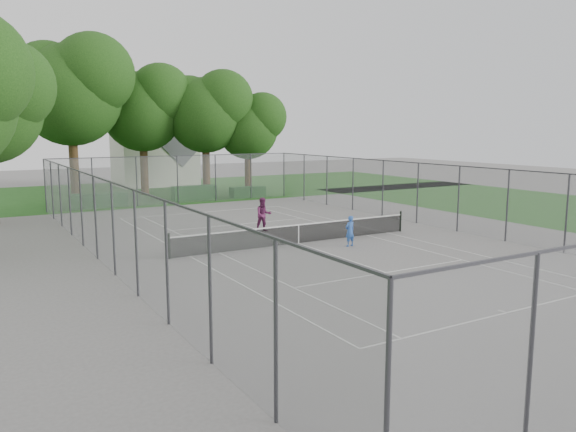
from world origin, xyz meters
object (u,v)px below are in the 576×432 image
house (154,148)px  girl_player (350,231)px  woman_player (263,215)px  tennis_net (299,233)px

house → girl_player: bearing=-91.7°
house → woman_player: house is taller
woman_player → tennis_net: bearing=-78.6°
tennis_net → house: house is taller
tennis_net → girl_player: girl_player is taller
tennis_net → woman_player: bearing=89.2°
tennis_net → girl_player: bearing=-45.1°
tennis_net → woman_player: 3.70m
tennis_net → woman_player: woman_player is taller
house → woman_player: (-2.69, -27.60, -2.74)m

